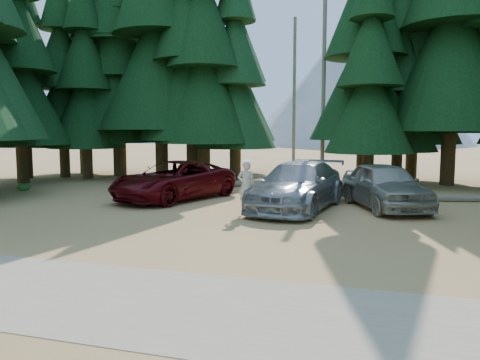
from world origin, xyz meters
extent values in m
plane|color=#AE7E49|center=(0.00, 0.00, 0.00)|extent=(160.00, 160.00, 0.00)
cube|color=tan|center=(0.00, -6.50, 0.01)|extent=(26.00, 3.50, 0.01)
cylinder|color=gray|center=(0.80, 14.50, 6.00)|extent=(0.24, 0.24, 12.00)
cylinder|color=gray|center=(-1.20, 16.00, 5.00)|extent=(0.20, 0.20, 10.00)
cone|color=gray|center=(0.00, 85.00, 14.00)|extent=(44.00, 44.00, 28.00)
cone|color=gray|center=(-8.00, 95.00, 10.00)|extent=(36.00, 36.00, 20.00)
imported|color=#54070C|center=(-4.48, 4.89, 0.84)|extent=(4.53, 6.60, 1.68)
imported|color=#9FA1A7|center=(1.10, 3.93, 0.90)|extent=(3.40, 6.49, 1.80)
imported|color=#ABA498|center=(4.27, 5.04, 0.90)|extent=(3.90, 5.66, 1.79)
imported|color=beige|center=(-0.44, 2.11, 1.08)|extent=(0.71, 0.58, 1.67)
cylinder|color=white|center=(-0.44, 2.16, 1.94)|extent=(0.36, 0.36, 0.04)
cylinder|color=gray|center=(-3.05, 10.12, 0.17)|extent=(4.55, 2.05, 0.34)
cylinder|color=gray|center=(-0.76, 9.56, 0.12)|extent=(2.93, 0.66, 0.24)
cylinder|color=gray|center=(6.21, 7.36, 0.14)|extent=(4.29, 1.33, 0.28)
ellipsoid|color=#217026|center=(-6.84, 9.28, 0.29)|extent=(1.04, 1.04, 0.57)
ellipsoid|color=#217026|center=(-6.54, 8.14, 0.23)|extent=(0.85, 0.85, 0.47)
ellipsoid|color=#217026|center=(0.52, 6.57, 0.27)|extent=(0.99, 0.99, 0.54)
ellipsoid|color=#217026|center=(3.01, 6.88, 0.26)|extent=(0.94, 0.94, 0.52)
ellipsoid|color=#217026|center=(4.35, 9.24, 0.29)|extent=(1.05, 1.05, 0.58)
ellipsoid|color=#217026|center=(5.13, 10.00, 0.26)|extent=(0.95, 0.95, 0.52)
ellipsoid|color=#217026|center=(-12.97, 5.50, 0.18)|extent=(0.66, 0.66, 0.36)
camera|label=1|loc=(4.00, -13.66, 3.01)|focal=35.00mm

